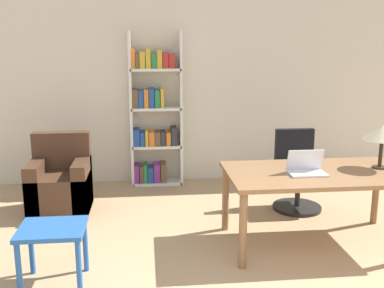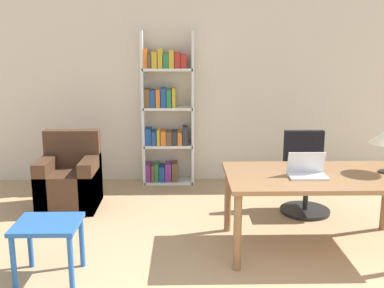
{
  "view_description": "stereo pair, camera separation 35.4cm",
  "coord_description": "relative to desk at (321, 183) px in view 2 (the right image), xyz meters",
  "views": [
    {
      "loc": [
        -0.83,
        -1.7,
        1.91
      ],
      "look_at": [
        -0.39,
        2.45,
        0.98
      ],
      "focal_mm": 42.0,
      "sensor_mm": 36.0,
      "label": 1
    },
    {
      "loc": [
        -0.48,
        -1.72,
        1.91
      ],
      "look_at": [
        -0.39,
        2.45,
        0.98
      ],
      "focal_mm": 42.0,
      "sensor_mm": 36.0,
      "label": 2
    }
  ],
  "objects": [
    {
      "name": "bookshelf",
      "position": [
        -1.52,
        2.09,
        0.3
      ],
      "size": [
        0.71,
        0.28,
        2.08
      ],
      "color": "white",
      "rests_on": "ground_plane"
    },
    {
      "name": "laptop",
      "position": [
        -0.15,
        -0.06,
        0.13
      ],
      "size": [
        0.34,
        0.22,
        0.22
      ],
      "color": "silver",
      "rests_on": "desk"
    },
    {
      "name": "armchair",
      "position": [
        -2.63,
        1.18,
        -0.34
      ],
      "size": [
        0.67,
        0.65,
        0.89
      ],
      "color": "#472D1E",
      "rests_on": "ground_plane"
    },
    {
      "name": "wall_back",
      "position": [
        -0.8,
        2.28,
        0.7
      ],
      "size": [
        8.0,
        0.06,
        2.7
      ],
      "color": "beige",
      "rests_on": "ground_plane"
    },
    {
      "name": "office_chair",
      "position": [
        0.13,
        0.98,
        -0.25
      ],
      "size": [
        0.57,
        0.57,
        0.93
      ],
      "color": "black",
      "rests_on": "ground_plane"
    },
    {
      "name": "side_table_blue",
      "position": [
        -2.39,
        -0.52,
        -0.24
      ],
      "size": [
        0.52,
        0.46,
        0.49
      ],
      "color": "#2356A3",
      "rests_on": "ground_plane"
    },
    {
      "name": "desk",
      "position": [
        0.0,
        0.0,
        0.0
      ],
      "size": [
        1.76,
        0.96,
        0.73
      ],
      "color": "olive",
      "rests_on": "ground_plane"
    }
  ]
}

